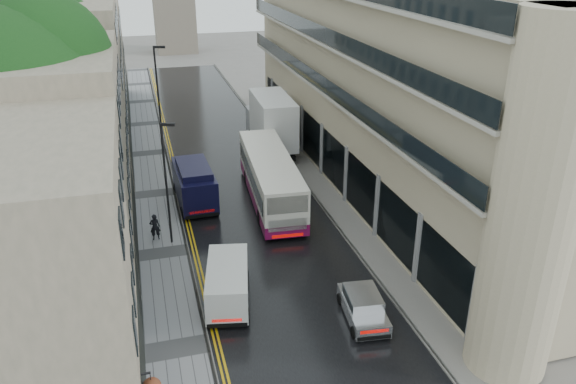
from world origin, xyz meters
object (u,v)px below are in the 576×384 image
cream_bus (260,201)px  silver_hatchback (355,324)px  lamp_post_far (159,100)px  tree_far (50,92)px  white_van (207,304)px  white_lorry (261,131)px  lamp_post_near (166,186)px  tree_near (12,142)px  pedestrian (155,227)px  navy_van (182,196)px

cream_bus → silver_hatchback: size_ratio=3.18×
cream_bus → lamp_post_far: size_ratio=1.38×
tree_far → white_van: size_ratio=2.81×
white_lorry → lamp_post_near: bearing=-122.2°
tree_far → lamp_post_near: tree_far is taller
tree_near → tree_far: (0.30, 13.00, -0.72)m
cream_bus → white_lorry: 11.20m
cream_bus → tree_far: bearing=140.4°
tree_near → pedestrian: size_ratio=8.67×
white_lorry → pedestrian: white_lorry is taller
lamp_post_near → silver_hatchback: bearing=-38.1°
lamp_post_near → lamp_post_far: (0.61, 16.10, 0.65)m
silver_hatchback → white_van: bearing=162.2°
cream_bus → navy_van: cream_bus is taller
cream_bus → silver_hatchback: cream_bus is taller
tree_far → tree_near: bearing=-91.3°
white_lorry → lamp_post_far: bearing=151.7°
white_van → lamp_post_near: 8.34m
tree_far → navy_van: bearing=-50.1°
navy_van → lamp_post_far: lamp_post_far is taller
cream_bus → white_van: bearing=-112.6°
cream_bus → pedestrian: cream_bus is taller
tree_near → silver_hatchback: size_ratio=3.83×
navy_van → pedestrian: (-1.86, -2.68, -0.53)m
silver_hatchback → cream_bus: bearing=104.5°
cream_bus → lamp_post_near: bearing=-165.9°
tree_far → white_van: 22.63m
lamp_post_far → white_van: bearing=-73.9°
tree_near → silver_hatchback: (14.24, -10.29, -6.24)m
cream_bus → navy_van: (-4.41, 2.29, -0.14)m
tree_near → lamp_post_near: bearing=2.3°
tree_near → pedestrian: tree_near is taller
cream_bus → lamp_post_near: size_ratio=1.63×
lamp_post_near → tree_far: bearing=136.7°
tree_near → tree_far: size_ratio=1.11×
cream_bus → white_lorry: (2.54, 10.87, 0.79)m
silver_hatchback → tree_near: bearing=150.7°
cream_bus → lamp_post_near: 5.89m
navy_van → lamp_post_near: 4.06m
pedestrian → white_van: bearing=101.8°
lamp_post_near → pedestrian: bearing=164.0°
tree_far → lamp_post_far: tree_far is taller
lamp_post_far → pedestrian: bearing=-80.3°
white_van → navy_van: navy_van is taller
cream_bus → white_van: 9.88m
tree_near → lamp_post_near: tree_near is taller
navy_van → lamp_post_near: (-1.01, -3.26, 2.21)m
tree_far → pedestrian: bearing=-63.5°
tree_near → lamp_post_far: (7.80, 16.39, -2.63)m
tree_near → white_van: 12.63m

